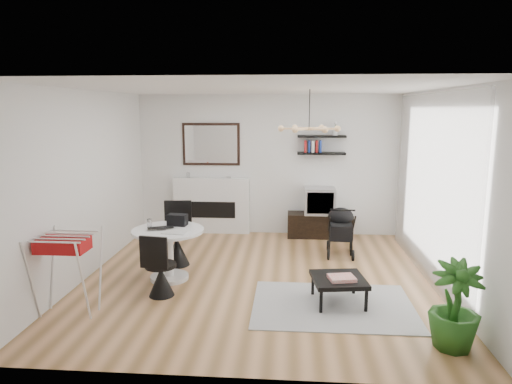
# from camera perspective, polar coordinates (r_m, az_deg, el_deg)

# --- Properties ---
(floor) EXTENTS (5.00, 5.00, 0.00)m
(floor) POSITION_cam_1_polar(r_m,az_deg,el_deg) (6.75, 0.30, -10.74)
(floor) COLOR olive
(floor) RESTS_ON ground
(ceiling) EXTENTS (5.00, 5.00, 0.00)m
(ceiling) POSITION_cam_1_polar(r_m,az_deg,el_deg) (6.30, 0.33, 12.83)
(ceiling) COLOR white
(ceiling) RESTS_ON wall_back
(wall_back) EXTENTS (5.00, 0.00, 5.00)m
(wall_back) POSITION_cam_1_polar(r_m,az_deg,el_deg) (8.86, 1.47, 3.37)
(wall_back) COLOR white
(wall_back) RESTS_ON floor
(wall_left) EXTENTS (0.00, 5.00, 5.00)m
(wall_left) POSITION_cam_1_polar(r_m,az_deg,el_deg) (7.02, -20.50, 0.86)
(wall_left) COLOR white
(wall_left) RESTS_ON floor
(wall_right) EXTENTS (0.00, 5.00, 5.00)m
(wall_right) POSITION_cam_1_polar(r_m,az_deg,el_deg) (6.69, 22.19, 0.31)
(wall_right) COLOR white
(wall_right) RESTS_ON floor
(sheer_curtain) EXTENTS (0.04, 3.60, 2.60)m
(sheer_curtain) POSITION_cam_1_polar(r_m,az_deg,el_deg) (6.85, 20.89, 0.62)
(sheer_curtain) COLOR white
(sheer_curtain) RESTS_ON wall_right
(fireplace) EXTENTS (1.50, 0.17, 2.16)m
(fireplace) POSITION_cam_1_polar(r_m,az_deg,el_deg) (9.01, -5.58, -0.84)
(fireplace) COLOR white
(fireplace) RESTS_ON floor
(shelf_lower) EXTENTS (0.90, 0.25, 0.04)m
(shelf_lower) POSITION_cam_1_polar(r_m,az_deg,el_deg) (8.71, 8.16, 4.80)
(shelf_lower) COLOR black
(shelf_lower) RESTS_ON wall_back
(shelf_upper) EXTENTS (0.90, 0.25, 0.04)m
(shelf_upper) POSITION_cam_1_polar(r_m,az_deg,el_deg) (8.68, 8.21, 6.91)
(shelf_upper) COLOR black
(shelf_upper) RESTS_ON wall_back
(pendant_lamp) EXTENTS (0.90, 0.90, 0.10)m
(pendant_lamp) POSITION_cam_1_polar(r_m,az_deg,el_deg) (6.59, 6.65, 7.87)
(pendant_lamp) COLOR #DEAD75
(pendant_lamp) RESTS_ON ceiling
(tv_console) EXTENTS (1.23, 0.43, 0.46)m
(tv_console) POSITION_cam_1_polar(r_m,az_deg,el_deg) (8.85, 7.97, -4.12)
(tv_console) COLOR black
(tv_console) RESTS_ON floor
(crt_tv) EXTENTS (0.57, 0.50, 0.50)m
(crt_tv) POSITION_cam_1_polar(r_m,az_deg,el_deg) (8.74, 7.95, -1.07)
(crt_tv) COLOR #B6B5B8
(crt_tv) RESTS_ON tv_console
(dining_table) EXTENTS (1.02, 1.02, 0.74)m
(dining_table) POSITION_cam_1_polar(r_m,az_deg,el_deg) (6.68, -10.89, -6.70)
(dining_table) COLOR white
(dining_table) RESTS_ON floor
(laptop) EXTENTS (0.43, 0.35, 0.03)m
(laptop) POSITION_cam_1_polar(r_m,az_deg,el_deg) (6.58, -11.80, -4.58)
(laptop) COLOR black
(laptop) RESTS_ON dining_table
(black_bag) EXTENTS (0.29, 0.20, 0.17)m
(black_bag) POSITION_cam_1_polar(r_m,az_deg,el_deg) (6.78, -9.79, -3.45)
(black_bag) COLOR black
(black_bag) RESTS_ON dining_table
(newspaper) EXTENTS (0.36, 0.31, 0.01)m
(newspaper) POSITION_cam_1_polar(r_m,az_deg,el_deg) (6.44, -10.01, -4.92)
(newspaper) COLOR white
(newspaper) RESTS_ON dining_table
(drinking_glass) EXTENTS (0.07, 0.07, 0.11)m
(drinking_glass) POSITION_cam_1_polar(r_m,az_deg,el_deg) (6.81, -13.18, -3.76)
(drinking_glass) COLOR white
(drinking_glass) RESTS_ON dining_table
(chair_far) EXTENTS (0.47, 0.49, 0.99)m
(chair_far) POSITION_cam_1_polar(r_m,az_deg,el_deg) (7.32, -9.84, -6.58)
(chair_far) COLOR black
(chair_far) RESTS_ON floor
(chair_near) EXTENTS (0.42, 0.43, 0.86)m
(chair_near) POSITION_cam_1_polar(r_m,az_deg,el_deg) (6.19, -11.86, -10.29)
(chair_near) COLOR black
(chair_near) RESTS_ON floor
(drying_rack) EXTENTS (0.66, 0.61, 0.99)m
(drying_rack) POSITION_cam_1_polar(r_m,az_deg,el_deg) (5.92, -22.53, -9.28)
(drying_rack) COLOR white
(drying_rack) RESTS_ON floor
(stroller) EXTENTS (0.48, 0.74, 0.88)m
(stroller) POSITION_cam_1_polar(r_m,az_deg,el_deg) (7.82, 10.52, -5.01)
(stroller) COLOR black
(stroller) RESTS_ON floor
(rug) EXTENTS (1.99, 1.44, 0.01)m
(rug) POSITION_cam_1_polar(r_m,az_deg,el_deg) (5.95, 9.58, -13.81)
(rug) COLOR #AAAAAA
(rug) RESTS_ON floor
(coffee_table) EXTENTS (0.72, 0.72, 0.33)m
(coffee_table) POSITION_cam_1_polar(r_m,az_deg,el_deg) (5.92, 10.29, -10.82)
(coffee_table) COLOR black
(coffee_table) RESTS_ON rug
(magazines) EXTENTS (0.36, 0.31, 0.04)m
(magazines) POSITION_cam_1_polar(r_m,az_deg,el_deg) (5.84, 10.67, -10.52)
(magazines) COLOR #DC4337
(magazines) RESTS_ON coffee_table
(potted_plant) EXTENTS (0.54, 0.54, 0.92)m
(potted_plant) POSITION_cam_1_polar(r_m,az_deg,el_deg) (5.18, 23.62, -12.89)
(potted_plant) COLOR #235919
(potted_plant) RESTS_ON floor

